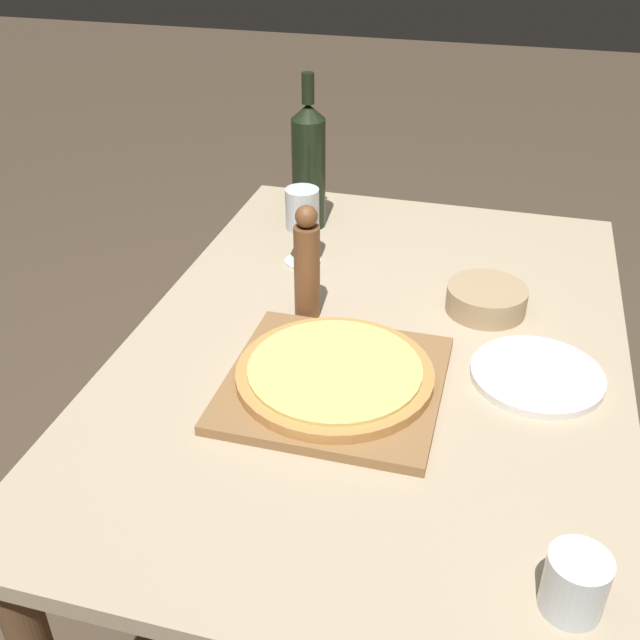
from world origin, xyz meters
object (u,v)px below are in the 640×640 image
object	(u,v)px
wine_glass	(302,213)
small_bowl	(486,299)
pizza	(335,373)
pepper_mill	(307,265)
wine_bottle	(309,165)

from	to	relation	value
wine_glass	small_bowl	distance (m)	0.42
pizza	wine_glass	distance (m)	0.46
wine_glass	small_bowl	bearing A→B (deg)	-14.03
pizza	wine_glass	world-z (taller)	wine_glass
pizza	pepper_mill	xyz separation A→B (m)	(-0.11, 0.21, 0.08)
pepper_mill	wine_glass	size ratio (longest dim) A/B	1.34
pepper_mill	wine_bottle	bearing A→B (deg)	105.38
pizza	wine_glass	xyz separation A→B (m)	(-0.18, 0.41, 0.09)
small_bowl	pepper_mill	bearing A→B (deg)	-162.27
pizza	pepper_mill	bearing A→B (deg)	117.04
pizza	small_bowl	xyz separation A→B (m)	(0.22, 0.31, -0.00)
pizza	pepper_mill	world-z (taller)	pepper_mill
pizza	small_bowl	world-z (taller)	small_bowl
pepper_mill	small_bowl	distance (m)	0.36
wine_bottle	wine_glass	distance (m)	0.19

